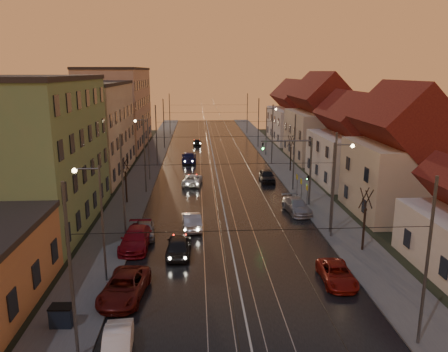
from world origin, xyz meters
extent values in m
plane|color=black|center=(0.00, 0.00, 0.00)|extent=(160.00, 160.00, 0.00)
cube|color=black|center=(0.00, 40.00, 0.02)|extent=(16.00, 120.00, 0.04)
cube|color=#4C4C4C|center=(-10.00, 40.00, 0.07)|extent=(4.00, 120.00, 0.15)
cube|color=#4C4C4C|center=(10.00, 40.00, 0.07)|extent=(4.00, 120.00, 0.15)
cube|color=gray|center=(-2.20, 40.00, 0.06)|extent=(0.06, 120.00, 0.03)
cube|color=gray|center=(-0.77, 40.00, 0.06)|extent=(0.06, 120.00, 0.03)
cube|color=gray|center=(0.77, 40.00, 0.06)|extent=(0.06, 120.00, 0.03)
cube|color=gray|center=(2.20, 40.00, 0.06)|extent=(0.06, 120.00, 0.03)
cube|color=#658D5A|center=(-17.50, 14.00, 6.50)|extent=(10.00, 18.00, 13.00)
cube|color=tan|center=(-17.50, 34.00, 6.00)|extent=(10.00, 20.00, 12.00)
cube|color=tan|center=(-17.50, 58.00, 7.00)|extent=(10.00, 24.00, 14.00)
cube|color=#BCAE91|center=(17.00, 15.00, 3.50)|extent=(8.50, 10.00, 7.00)
pyramid|color=#521213|center=(17.00, 15.00, 8.90)|extent=(8.67, 10.20, 3.80)
cube|color=silver|center=(17.00, 28.00, 3.00)|extent=(9.00, 12.00, 6.00)
pyramid|color=#521213|center=(17.00, 28.00, 7.60)|extent=(9.18, 12.24, 3.20)
cube|color=#BCAE91|center=(17.00, 43.00, 3.75)|extent=(9.00, 14.00, 7.50)
pyramid|color=#521213|center=(17.00, 43.00, 9.50)|extent=(9.18, 14.28, 4.00)
cube|color=silver|center=(17.00, 61.00, 3.25)|extent=(9.00, 16.00, 6.50)
pyramid|color=#521213|center=(17.00, 61.00, 8.25)|extent=(9.18, 16.32, 3.50)
cylinder|color=#595B60|center=(-8.60, -6.00, 4.50)|extent=(0.16, 0.16, 9.00)
cylinder|color=#595B60|center=(8.60, -6.00, 4.50)|extent=(0.16, 0.16, 9.00)
cylinder|color=#595B60|center=(-8.60, 9.00, 4.50)|extent=(0.16, 0.16, 9.00)
cylinder|color=#595B60|center=(8.60, 9.00, 4.50)|extent=(0.16, 0.16, 9.00)
cylinder|color=#595B60|center=(-8.60, 24.00, 4.50)|extent=(0.16, 0.16, 9.00)
cylinder|color=#595B60|center=(8.60, 24.00, 4.50)|extent=(0.16, 0.16, 9.00)
cylinder|color=#595B60|center=(-8.60, 39.00, 4.50)|extent=(0.16, 0.16, 9.00)
cylinder|color=#595B60|center=(8.60, 39.00, 4.50)|extent=(0.16, 0.16, 9.00)
cylinder|color=#595B60|center=(-8.60, 54.00, 4.50)|extent=(0.16, 0.16, 9.00)
cylinder|color=#595B60|center=(8.60, 54.00, 4.50)|extent=(0.16, 0.16, 9.00)
cylinder|color=#595B60|center=(-8.60, 72.00, 4.50)|extent=(0.16, 0.16, 9.00)
cylinder|color=#595B60|center=(8.60, 72.00, 4.50)|extent=(0.16, 0.16, 9.00)
cylinder|color=#595B60|center=(-8.80, 2.00, 4.00)|extent=(0.14, 0.14, 8.00)
cylinder|color=#595B60|center=(-9.60, 2.00, 7.80)|extent=(1.60, 0.10, 0.10)
sphere|color=#FFD88C|center=(-10.32, 2.00, 7.70)|extent=(0.32, 0.32, 0.32)
cylinder|color=#595B60|center=(8.80, 10.00, 4.00)|extent=(0.14, 0.14, 8.00)
cylinder|color=#595B60|center=(9.60, 10.00, 7.80)|extent=(1.60, 0.10, 0.10)
sphere|color=#FFD88C|center=(10.32, 10.00, 7.70)|extent=(0.32, 0.32, 0.32)
cylinder|color=#595B60|center=(-8.80, 30.00, 4.00)|extent=(0.14, 0.14, 8.00)
cylinder|color=#595B60|center=(-9.60, 30.00, 7.80)|extent=(1.60, 0.10, 0.10)
sphere|color=#FFD88C|center=(-10.32, 30.00, 7.70)|extent=(0.32, 0.32, 0.32)
cylinder|color=#595B60|center=(8.80, 46.00, 4.00)|extent=(0.14, 0.14, 8.00)
cylinder|color=#595B60|center=(9.60, 46.00, 7.80)|extent=(1.60, 0.10, 0.10)
sphere|color=#FFD88C|center=(10.32, 46.00, 7.70)|extent=(0.32, 0.32, 0.32)
cylinder|color=#595B60|center=(9.00, 18.00, 3.60)|extent=(0.20, 0.20, 7.20)
cylinder|color=#595B60|center=(6.40, 18.00, 6.90)|extent=(5.20, 0.14, 0.14)
imported|color=black|center=(4.00, 18.00, 6.30)|extent=(0.15, 0.18, 0.90)
sphere|color=#19FF3F|center=(4.00, 17.88, 6.15)|extent=(0.20, 0.20, 0.20)
cylinder|color=black|center=(-10.20, 20.00, 1.75)|extent=(0.18, 0.18, 3.50)
cylinder|color=black|center=(-9.97, 20.09, 4.30)|extent=(0.37, 0.92, 1.61)
cylinder|color=black|center=(-10.29, 20.23, 4.30)|extent=(0.91, 0.40, 1.61)
cylinder|color=black|center=(-10.43, 19.91, 4.30)|extent=(0.37, 0.92, 1.61)
cylinder|color=black|center=(-10.07, 19.78, 4.30)|extent=(0.84, 0.54, 1.62)
cylinder|color=black|center=(10.20, 6.00, 1.75)|extent=(0.18, 0.18, 3.50)
cylinder|color=black|center=(10.43, 6.09, 4.30)|extent=(0.37, 0.92, 1.61)
cylinder|color=black|center=(10.11, 6.23, 4.30)|extent=(0.91, 0.40, 1.61)
cylinder|color=black|center=(9.97, 5.91, 4.30)|extent=(0.37, 0.92, 1.61)
cylinder|color=black|center=(10.32, 5.78, 4.30)|extent=(0.84, 0.54, 1.62)
cylinder|color=black|center=(10.40, 34.00, 1.75)|extent=(0.18, 0.18, 3.50)
cylinder|color=black|center=(10.63, 34.09, 4.30)|extent=(0.37, 0.92, 1.61)
cylinder|color=black|center=(10.31, 34.23, 4.30)|extent=(0.91, 0.40, 1.61)
cylinder|color=black|center=(10.17, 33.91, 4.30)|extent=(0.37, 0.92, 1.61)
cylinder|color=black|center=(10.53, 33.78, 4.30)|extent=(0.84, 0.54, 1.62)
imported|color=black|center=(-4.14, 6.26, 0.77)|extent=(1.94, 4.59, 1.55)
imported|color=#ABABB0|center=(-3.20, 11.91, 0.73)|extent=(1.93, 4.58, 1.47)
imported|color=silver|center=(-3.27, 27.46, 0.65)|extent=(2.71, 4.91, 1.30)
imported|color=#1A1B4E|center=(-3.94, 41.44, 0.79)|extent=(2.29, 5.47, 1.58)
imported|color=black|center=(-2.64, 57.01, 0.63)|extent=(1.51, 3.72, 1.27)
imported|color=white|center=(-6.67, -5.98, 0.65)|extent=(1.69, 4.03, 1.30)
imported|color=#5B130F|center=(-7.26, -0.14, 0.73)|extent=(3.01, 5.50, 1.46)
imported|color=maroon|center=(-7.60, 7.80, 0.78)|extent=(2.35, 5.44, 1.56)
imported|color=gray|center=(-7.17, 10.16, 0.69)|extent=(2.06, 4.18, 1.37)
imported|color=maroon|center=(6.57, 1.02, 0.61)|extent=(2.19, 4.47, 1.22)
imported|color=#A0A0A5|center=(7.19, 15.79, 0.71)|extent=(2.53, 5.09, 1.42)
imported|color=black|center=(6.20, 28.44, 0.76)|extent=(1.88, 4.50, 1.52)
cube|color=black|center=(-10.14, -3.27, 0.70)|extent=(1.24, 0.85, 1.10)
camera|label=1|loc=(-2.59, -25.18, 13.77)|focal=35.00mm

